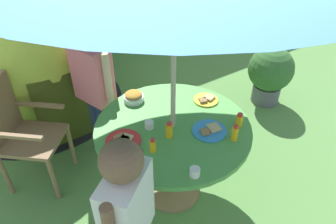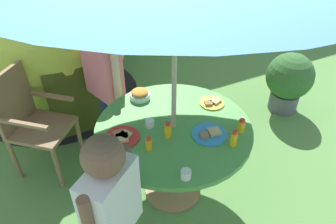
{
  "view_description": "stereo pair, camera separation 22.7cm",
  "coord_description": "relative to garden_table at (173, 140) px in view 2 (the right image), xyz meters",
  "views": [
    {
      "loc": [
        -1.05,
        -1.53,
        2.3
      ],
      "look_at": [
        -0.06,
        -0.02,
        0.92
      ],
      "focal_mm": 33.97,
      "sensor_mm": 36.0,
      "label": 1
    },
    {
      "loc": [
        -0.85,
        -1.64,
        2.3
      ],
      "look_at": [
        -0.06,
        -0.02,
        0.92
      ],
      "focal_mm": 33.97,
      "sensor_mm": 36.0,
      "label": 2
    }
  ],
  "objects": [
    {
      "name": "snack_bowl",
      "position": [
        -0.09,
        0.45,
        0.18
      ],
      "size": [
        0.17,
        0.17,
        0.08
      ],
      "color": "white",
      "rests_on": "garden_table"
    },
    {
      "name": "cup_far",
      "position": [
        -0.16,
        0.08,
        0.17
      ],
      "size": [
        0.07,
        0.07,
        0.06
      ],
      "primitive_type": "cylinder",
      "color": "white",
      "rests_on": "garden_table"
    },
    {
      "name": "dome_tent",
      "position": [
        -0.6,
        1.99,
        0.22
      ],
      "size": [
        2.05,
        2.05,
        1.67
      ],
      "rotation": [
        0.0,
        0.0,
        0.05
      ],
      "color": "#B2C63F",
      "rests_on": "ground_plane"
    },
    {
      "name": "potted_plant",
      "position": [
        1.74,
        0.53,
        -0.21
      ],
      "size": [
        0.53,
        0.53,
        0.71
      ],
      "color": "#595960",
      "rests_on": "ground_plane"
    },
    {
      "name": "child_in_pink_shirt",
      "position": [
        -0.28,
        0.85,
        0.27
      ],
      "size": [
        0.3,
        0.44,
        1.38
      ],
      "rotation": [
        0.0,
        0.0,
        -1.25
      ],
      "color": "navy",
      "rests_on": "ground_plane"
    },
    {
      "name": "cup_near",
      "position": [
        -0.16,
        -0.49,
        0.17
      ],
      "size": [
        0.07,
        0.07,
        0.06
      ],
      "primitive_type": "cylinder",
      "color": "white",
      "rests_on": "garden_table"
    },
    {
      "name": "wooden_chair",
      "position": [
        -0.98,
        0.84,
        -0.04
      ],
      "size": [
        0.65,
        0.65,
        1.01
      ],
      "rotation": [
        0.0,
        0.0,
        0.86
      ],
      "color": "brown",
      "rests_on": "ground_plane"
    },
    {
      "name": "juice_bottle_center_back",
      "position": [
        -0.09,
        -0.09,
        0.2
      ],
      "size": [
        0.05,
        0.05,
        0.13
      ],
      "color": "yellow",
      "rests_on": "garden_table"
    },
    {
      "name": "plate_near_left",
      "position": [
        -0.4,
        0.04,
        0.15
      ],
      "size": [
        0.26,
        0.26,
        0.03
      ],
      "color": "red",
      "rests_on": "garden_table"
    },
    {
      "name": "juice_bottle_near_right",
      "position": [
        0.42,
        -0.27,
        0.19
      ],
      "size": [
        0.06,
        0.06,
        0.11
      ],
      "color": "yellow",
      "rests_on": "garden_table"
    },
    {
      "name": "plate_center_front",
      "position": [
        0.19,
        -0.2,
        0.15
      ],
      "size": [
        0.26,
        0.26,
        0.03
      ],
      "color": "#338CD8",
      "rests_on": "garden_table"
    },
    {
      "name": "juice_bottle_mid_left",
      "position": [
        0.28,
        -0.37,
        0.2
      ],
      "size": [
        0.05,
        0.05,
        0.13
      ],
      "color": "yellow",
      "rests_on": "garden_table"
    },
    {
      "name": "plate_far_left",
      "position": [
        0.42,
        0.12,
        0.15
      ],
      "size": [
        0.21,
        0.21,
        0.03
      ],
      "color": "yellow",
      "rests_on": "garden_table"
    },
    {
      "name": "garden_table",
      "position": [
        0.0,
        0.0,
        0.0
      ],
      "size": [
        1.19,
        1.19,
        0.75
      ],
      "color": "#93704C",
      "rests_on": "ground_plane"
    },
    {
      "name": "juice_bottle_far_right",
      "position": [
        -0.27,
        -0.15,
        0.19
      ],
      "size": [
        0.05,
        0.05,
        0.11
      ],
      "color": "yellow",
      "rests_on": "garden_table"
    },
    {
      "name": "ground_plane",
      "position": [
        0.0,
        0.0,
        -0.62
      ],
      "size": [
        10.0,
        10.0,
        0.02
      ],
      "primitive_type": "cube",
      "color": "#548442"
    },
    {
      "name": "child_in_white_shirt",
      "position": [
        -0.65,
        -0.52,
        0.23
      ],
      "size": [
        0.38,
        0.36,
        1.31
      ],
      "rotation": [
        0.0,
        0.0,
        0.67
      ],
      "color": "navy",
      "rests_on": "ground_plane"
    }
  ]
}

